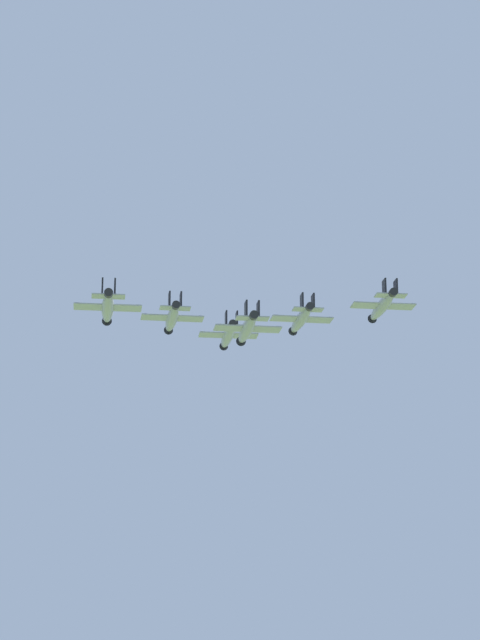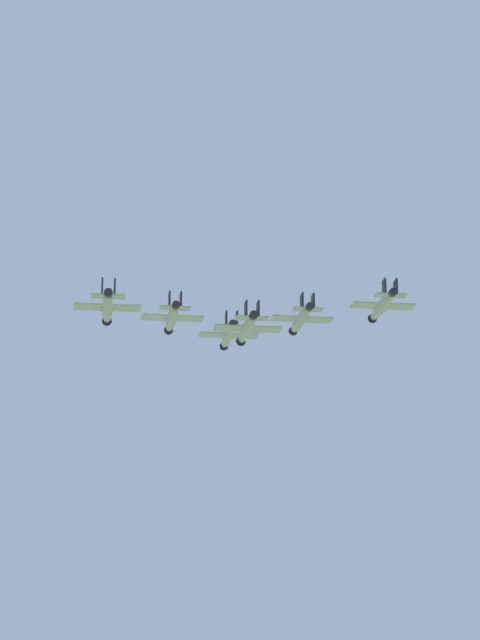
{
  "view_description": "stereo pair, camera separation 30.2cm",
  "coord_description": "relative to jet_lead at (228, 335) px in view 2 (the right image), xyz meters",
  "views": [
    {
      "loc": [
        178.23,
        86.65,
        44.73
      ],
      "look_at": [
        2.9,
        -14.67,
        104.02
      ],
      "focal_mm": 68.92,
      "sensor_mm": 36.0,
      "label": 1
    },
    {
      "loc": [
        178.08,
        86.91,
        44.73
      ],
      "look_at": [
        2.9,
        -14.67,
        104.02
      ],
      "focal_mm": 68.92,
      "sensor_mm": 36.0,
      "label": 2
    }
  ],
  "objects": [
    {
      "name": "jet_left_outer",
      "position": [
        35.23,
        -1.88,
        -3.55
      ],
      "size": [
        15.83,
        13.1,
        3.84
      ],
      "rotation": [
        0.0,
        0.0,
        3.79
      ],
      "color": "#9EA3A8"
    },
    {
      "name": "jet_left_wingman",
      "position": [
        17.61,
        -0.94,
        -0.99
      ],
      "size": [
        15.55,
        13.17,
        3.8
      ],
      "rotation": [
        0.0,
        0.0,
        3.8
      ],
      "color": "#9EA3A8"
    },
    {
      "name": "jet_right_wingman",
      "position": [
        3.77,
        17.23,
        -0.36
      ],
      "size": [
        15.55,
        13.31,
        3.82
      ],
      "rotation": [
        0.0,
        0.0,
        3.81
      ],
      "color": "#9EA3A8"
    },
    {
      "name": "jet_slot_rear",
      "position": [
        21.38,
        16.29,
        -6.32
      ],
      "size": [
        15.74,
        13.19,
        3.83
      ],
      "rotation": [
        0.0,
        0.0,
        3.79
      ],
      "color": "#9EA3A8"
    },
    {
      "name": "jet_lead",
      "position": [
        0.0,
        0.0,
        0.0
      ],
      "size": [
        15.79,
        12.98,
        3.82
      ],
      "rotation": [
        0.0,
        0.0,
        3.78
      ],
      "color": "#9EA3A8"
    },
    {
      "name": "jet_right_outer",
      "position": [
        7.54,
        34.46,
        -1.53
      ],
      "size": [
        15.33,
        12.67,
        3.71
      ],
      "rotation": [
        0.0,
        0.0,
        3.78
      ],
      "color": "#9EA3A8"
    }
  ]
}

